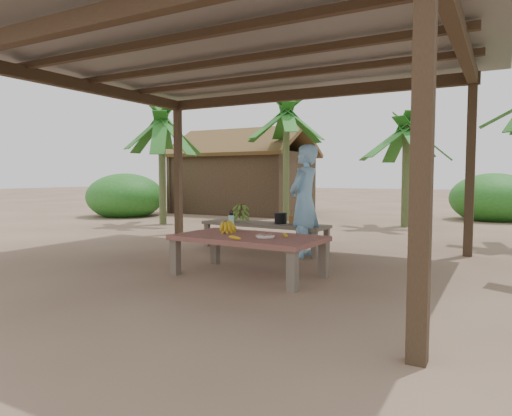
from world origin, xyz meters
The scene contains 17 objects.
ground centered at (0.00, 0.00, 0.00)m, with size 80.00×80.00×0.00m, color brown.
pavilion centered at (-0.01, -0.01, 2.78)m, with size 6.60×5.60×2.95m.
work_table centered at (0.51, -0.53, 0.43)m, with size 1.85×1.09×0.50m.
bench centered at (-0.25, 1.35, 0.39)m, with size 2.23×0.73×0.45m.
ripe_banana_bunch centered at (0.09, -0.39, 0.58)m, with size 0.28×0.24×0.17m, color yellow, non-canonical shape.
plate centered at (0.77, -0.58, 0.52)m, with size 0.23×0.23×0.04m.
loose_banana_front centered at (0.55, -0.91, 0.52)m, with size 0.04×0.16×0.04m, color yellow.
loose_banana_side centered at (0.96, -0.41, 0.52)m, with size 0.04×0.15×0.04m, color yellow.
water_flask centered at (0.08, -0.22, 0.62)m, with size 0.07×0.07×0.28m.
green_banana_stalk centered at (-0.73, 1.38, 0.61)m, with size 0.28×0.28×0.32m, color #598C2D, non-canonical shape.
cooking_pot centered at (0.04, 1.38, 0.54)m, with size 0.20×0.20×0.17m, color black.
skewer_rack centered at (0.32, 1.26, 0.57)m, with size 0.18×0.08×0.24m, color #A57F47, non-canonical shape.
woman centered at (0.60, 1.05, 0.86)m, with size 0.62×0.41×1.71m, color #7BB8E9.
hut centered at (-4.50, 8.00, 1.10)m, with size 4.40×3.43×2.85m.
banana_plant_n centered at (1.16, 6.03, 2.16)m, with size 1.80×1.80×2.63m.
banana_plant_nw centered at (-2.04, 6.08, 2.73)m, with size 1.80×1.80×3.22m.
banana_plant_w centered at (-4.42, 3.71, 2.38)m, with size 1.80×1.80×2.86m.
Camera 1 is at (3.27, -5.38, 1.23)m, focal length 32.00 mm.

